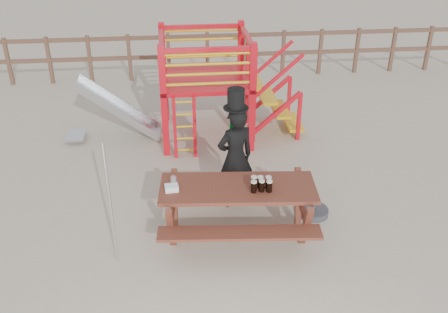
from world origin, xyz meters
The scene contains 10 objects.
ground centered at (0.00, 0.00, 0.00)m, with size 60.00×60.00×0.00m, color #B5A38D.
back_fence centered at (0.00, 7.00, 0.74)m, with size 15.09×0.09×1.20m.
playground_fort centered at (0.12, 3.58, 1.07)m, with size 4.71×1.84×2.10m.
picnic_table centered at (0.40, 0.19, 0.53)m, with size 2.27×1.66×0.83m.
man_with_hat centered at (0.47, 1.03, 0.87)m, with size 0.70×0.57×1.94m.
metal_pole centered at (-1.29, -0.21, 0.90)m, with size 0.04×0.04×1.81m, color #B2B2B7.
parasol_base centered at (1.63, 0.58, 0.05)m, with size 0.46×0.46×0.19m.
paper_bag centered at (-0.51, 0.19, 0.87)m, with size 0.18×0.14×0.08m, color white.
stout_pints centered at (0.70, 0.08, 0.92)m, with size 0.30×0.21×0.17m.
empty_glasses centered at (-0.48, 0.29, 0.90)m, with size 0.08×0.08×0.15m.
Camera 1 is at (-0.41, -5.59, 4.48)m, focal length 40.00 mm.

